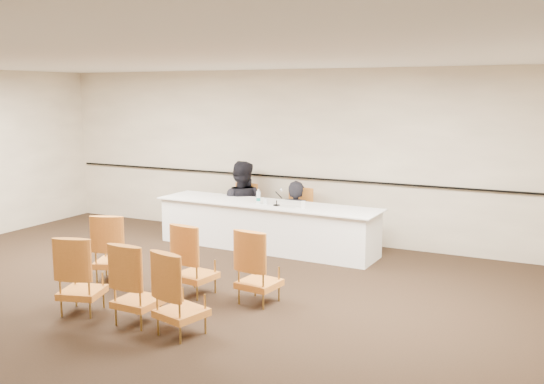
{
  "coord_description": "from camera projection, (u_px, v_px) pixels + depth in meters",
  "views": [
    {
      "loc": [
        4.4,
        -5.81,
        2.59
      ],
      "look_at": [
        0.21,
        2.6,
        1.05
      ],
      "focal_mm": 40.0,
      "sensor_mm": 36.0,
      "label": 1
    }
  ],
  "objects": [
    {
      "name": "aud_chair_front_left",
      "position": [
        113.0,
        247.0,
        8.41
      ],
      "size": [
        0.65,
        0.65,
        0.95
      ],
      "primitive_type": null,
      "rotation": [
        0.0,
        0.0,
        0.37
      ],
      "color": "#A3581D",
      "rests_on": "ground"
    },
    {
      "name": "coffee_cup",
      "position": [
        303.0,
        205.0,
        9.58
      ],
      "size": [
        0.1,
        0.1,
        0.12
      ],
      "primitive_type": "cylinder",
      "rotation": [
        0.0,
        0.0,
        -0.43
      ],
      "color": "white",
      "rests_on": "panel_table"
    },
    {
      "name": "aud_chair_back_mid",
      "position": [
        138.0,
        283.0,
        6.83
      ],
      "size": [
        0.51,
        0.51,
        0.95
      ],
      "primitive_type": null,
      "rotation": [
        0.0,
        0.0,
        -0.02
      ],
      "color": "#A3581D",
      "rests_on": "ground"
    },
    {
      "name": "water_bottle",
      "position": [
        258.0,
        196.0,
        10.03
      ],
      "size": [
        0.09,
        0.09,
        0.23
      ],
      "primitive_type": null,
      "rotation": [
        0.0,
        0.0,
        -0.41
      ],
      "color": "teal",
      "rests_on": "panel_table"
    },
    {
      "name": "panelist_second",
      "position": [
        241.0,
        211.0,
        11.01
      ],
      "size": [
        1.02,
        0.88,
        1.82
      ],
      "primitive_type": "imported",
      "rotation": [
        0.0,
        0.0,
        3.38
      ],
      "color": "black",
      "rests_on": "ground"
    },
    {
      "name": "panelist_main",
      "position": [
        296.0,
        226.0,
        10.51
      ],
      "size": [
        0.61,
        0.43,
        1.6
      ],
      "primitive_type": "imported",
      "rotation": [
        0.0,
        0.0,
        3.23
      ],
      "color": "black",
      "rests_on": "ground"
    },
    {
      "name": "wall_back",
      "position": [
        296.0,
        155.0,
        10.77
      ],
      "size": [
        10.0,
        0.04,
        3.0
      ],
      "primitive_type": "cube",
      "color": "#B6A68F",
      "rests_on": "ground"
    },
    {
      "name": "aud_chair_front_mid",
      "position": [
        195.0,
        259.0,
        7.8
      ],
      "size": [
        0.56,
        0.56,
        0.95
      ],
      "primitive_type": null,
      "rotation": [
        0.0,
        0.0,
        -0.13
      ],
      "color": "#A3581D",
      "rests_on": "ground"
    },
    {
      "name": "panelist_main_chair",
      "position": [
        296.0,
        216.0,
        10.49
      ],
      "size": [
        0.52,
        0.52,
        0.95
      ],
      "primitive_type": null,
      "rotation": [
        0.0,
        0.0,
        -0.03
      ],
      "color": "#A3581D",
      "rests_on": "ground"
    },
    {
      "name": "aud_chair_back_left",
      "position": [
        81.0,
        274.0,
        7.16
      ],
      "size": [
        0.63,
        0.63,
        0.95
      ],
      "primitive_type": null,
      "rotation": [
        0.0,
        0.0,
        0.3
      ],
      "color": "#A3581D",
      "rests_on": "ground"
    },
    {
      "name": "panel_table",
      "position": [
        266.0,
        226.0,
        10.13
      ],
      "size": [
        3.92,
        1.03,
        0.78
      ],
      "primitive_type": null,
      "rotation": [
        0.0,
        0.0,
        -0.03
      ],
      "color": "white",
      "rests_on": "ground"
    },
    {
      "name": "aud_chair_front_right",
      "position": [
        259.0,
        266.0,
        7.49
      ],
      "size": [
        0.55,
        0.55,
        0.95
      ],
      "primitive_type": null,
      "rotation": [
        0.0,
        0.0,
        -0.11
      ],
      "color": "#A3581D",
      "rests_on": "ground"
    },
    {
      "name": "papers",
      "position": [
        288.0,
        206.0,
        9.76
      ],
      "size": [
        0.3,
        0.22,
        0.0
      ],
      "primitive_type": "cube",
      "rotation": [
        0.0,
        0.0,
        0.01
      ],
      "color": "silver",
      "rests_on": "panel_table"
    },
    {
      "name": "panelist_second_chair",
      "position": [
        241.0,
        211.0,
        11.01
      ],
      "size": [
        0.52,
        0.52,
        0.95
      ],
      "primitive_type": null,
      "rotation": [
        0.0,
        0.0,
        -0.03
      ],
      "color": "#A3581D",
      "rests_on": "ground"
    },
    {
      "name": "floor",
      "position": [
        163.0,
        305.0,
        7.48
      ],
      "size": [
        10.0,
        10.0,
        0.0
      ],
      "primitive_type": "plane",
      "color": "black",
      "rests_on": "ground"
    },
    {
      "name": "drinking_glass",
      "position": [
        265.0,
        201.0,
        9.96
      ],
      "size": [
        0.07,
        0.07,
        0.1
      ],
      "primitive_type": "cylinder",
      "rotation": [
        0.0,
        0.0,
        0.18
      ],
      "color": "white",
      "rests_on": "panel_table"
    },
    {
      "name": "microphone",
      "position": [
        277.0,
        197.0,
        9.8
      ],
      "size": [
        0.12,
        0.21,
        0.28
      ],
      "primitive_type": null,
      "rotation": [
        0.0,
        0.0,
        -0.1
      ],
      "color": "black",
      "rests_on": "panel_table"
    },
    {
      "name": "ceiling",
      "position": [
        156.0,
        57.0,
        7.0
      ],
      "size": [
        10.0,
        10.0,
        0.0
      ],
      "primitive_type": "plane",
      "rotation": [
        3.14,
        0.0,
        0.0
      ],
      "color": "silver",
      "rests_on": "ground"
    },
    {
      "name": "wall_rail",
      "position": [
        295.0,
        177.0,
        10.8
      ],
      "size": [
        9.8,
        0.04,
        0.03
      ],
      "primitive_type": "cube",
      "color": "black",
      "rests_on": "wall_back"
    },
    {
      "name": "aud_chair_back_right",
      "position": [
        181.0,
        292.0,
        6.49
      ],
      "size": [
        0.6,
        0.6,
        0.95
      ],
      "primitive_type": null,
      "rotation": [
        0.0,
        0.0,
        -0.24
      ],
      "color": "#A3581D",
      "rests_on": "ground"
    }
  ]
}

